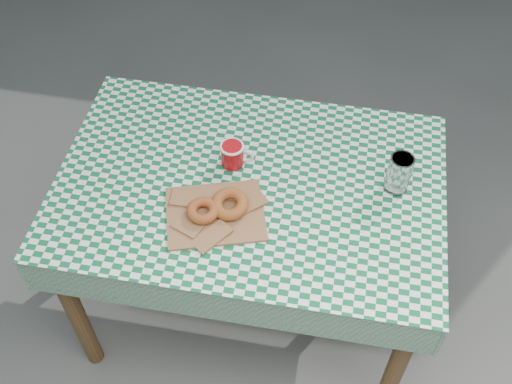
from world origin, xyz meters
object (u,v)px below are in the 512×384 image
Objects in this scene: paper_bag at (215,213)px; drinking_glass at (399,174)px; coffee_mug at (232,155)px; table at (250,250)px.

drinking_glass is (0.53, 0.21, 0.06)m from paper_bag.
coffee_mug is at bearing 88.27° from paper_bag.
table is 0.64m from drinking_glass.
drinking_glass is (0.46, 0.07, 0.45)m from table.
table is 8.32× the size of coffee_mug.
drinking_glass is at bearing 21.77° from paper_bag.
coffee_mug is at bearing 179.55° from drinking_glass.
table is 4.11× the size of paper_bag.
coffee_mug is 0.53m from drinking_glass.
coffee_mug is 1.08× the size of drinking_glass.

